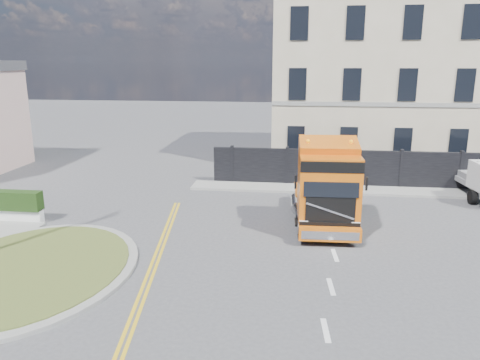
# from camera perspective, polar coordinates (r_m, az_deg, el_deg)

# --- Properties ---
(ground) EXTENTS (120.00, 120.00, 0.00)m
(ground) POSITION_cam_1_polar(r_m,az_deg,el_deg) (17.31, 1.51, -8.16)
(ground) COLOR #424244
(ground) RESTS_ON ground
(traffic_island) EXTENTS (6.80, 6.80, 0.17)m
(traffic_island) POSITION_cam_1_polar(r_m,az_deg,el_deg) (16.80, -24.50, -9.97)
(traffic_island) COLOR gray
(traffic_island) RESTS_ON ground
(hoarding_fence) EXTENTS (18.80, 0.25, 2.00)m
(hoarding_fence) POSITION_cam_1_polar(r_m,az_deg,el_deg) (26.04, 18.02, 1.20)
(hoarding_fence) COLOR black
(hoarding_fence) RESTS_ON ground
(georgian_building) EXTENTS (12.30, 10.30, 12.80)m
(georgian_building) POSITION_cam_1_polar(r_m,az_deg,el_deg) (32.73, 15.28, 12.43)
(georgian_building) COLOR beige
(georgian_building) RESTS_ON ground
(pavement_far) EXTENTS (20.00, 1.60, 0.12)m
(pavement_far) POSITION_cam_1_polar(r_m,az_deg,el_deg) (25.30, 17.00, -1.29)
(pavement_far) COLOR gray
(pavement_far) RESTS_ON ground
(truck) EXTENTS (2.45, 6.10, 3.61)m
(truck) POSITION_cam_1_polar(r_m,az_deg,el_deg) (18.99, 10.47, -1.17)
(truck) COLOR black
(truck) RESTS_ON ground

